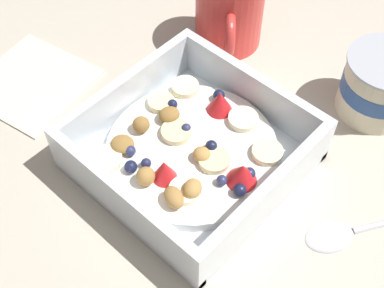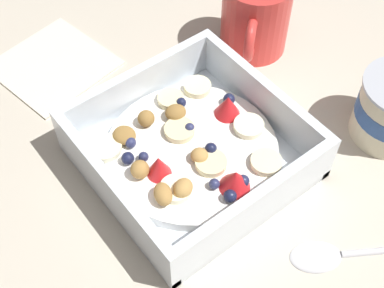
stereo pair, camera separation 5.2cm
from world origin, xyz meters
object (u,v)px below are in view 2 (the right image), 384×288
(spoon, at_px, (345,252))
(coffee_mug, at_px, (255,16))
(fruit_bowl, at_px, (192,151))
(folded_napkin, at_px, (54,64))

(spoon, relative_size, coffee_mug, 1.63)
(fruit_bowl, distance_m, spoon, 0.17)
(fruit_bowl, relative_size, folded_napkin, 1.64)
(spoon, relative_size, folded_napkin, 1.31)
(fruit_bowl, xyz_separation_m, folded_napkin, (-0.21, -0.04, -0.02))
(fruit_bowl, bearing_deg, spoon, 15.47)
(folded_napkin, bearing_deg, fruit_bowl, 11.67)
(fruit_bowl, distance_m, coffee_mug, 0.19)
(spoon, distance_m, folded_napkin, 0.39)
(fruit_bowl, bearing_deg, folded_napkin, -168.33)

